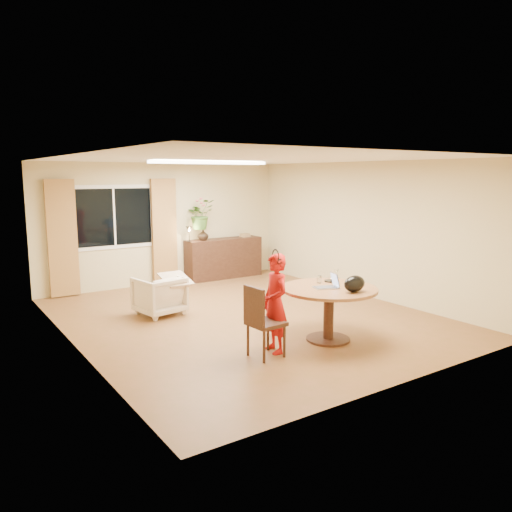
{
  "coord_description": "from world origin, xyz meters",
  "views": [
    {
      "loc": [
        -4.37,
        -6.77,
        2.35
      ],
      "look_at": [
        0.06,
        -0.2,
        1.05
      ],
      "focal_mm": 35.0,
      "sensor_mm": 36.0,
      "label": 1
    }
  ],
  "objects_px": {
    "dining_table": "(329,299)",
    "sideboard": "(224,258)",
    "dining_chair": "(266,321)",
    "armchair": "(159,295)",
    "child": "(275,303)"
  },
  "relations": [
    {
      "from": "dining_chair",
      "to": "sideboard",
      "type": "bearing_deg",
      "value": 61.89
    },
    {
      "from": "dining_table",
      "to": "sideboard",
      "type": "xyz_separation_m",
      "value": [
        1.0,
        4.66,
        -0.16
      ]
    },
    {
      "from": "armchair",
      "to": "sideboard",
      "type": "bearing_deg",
      "value": -149.88
    },
    {
      "from": "dining_chair",
      "to": "child",
      "type": "relative_size",
      "value": 0.72
    },
    {
      "from": "dining_table",
      "to": "dining_chair",
      "type": "bearing_deg",
      "value": -178.27
    },
    {
      "from": "dining_table",
      "to": "armchair",
      "type": "height_order",
      "value": "dining_table"
    },
    {
      "from": "dining_table",
      "to": "sideboard",
      "type": "height_order",
      "value": "sideboard"
    },
    {
      "from": "dining_chair",
      "to": "child",
      "type": "height_order",
      "value": "child"
    },
    {
      "from": "sideboard",
      "to": "dining_table",
      "type": "bearing_deg",
      "value": -102.07
    },
    {
      "from": "dining_table",
      "to": "dining_chair",
      "type": "relative_size",
      "value": 1.43
    },
    {
      "from": "armchair",
      "to": "sideboard",
      "type": "height_order",
      "value": "sideboard"
    },
    {
      "from": "dining_chair",
      "to": "armchair",
      "type": "bearing_deg",
      "value": 93.75
    },
    {
      "from": "dining_chair",
      "to": "dining_table",
      "type": "bearing_deg",
      "value": -2.16
    },
    {
      "from": "dining_table",
      "to": "sideboard",
      "type": "relative_size",
      "value": 0.75
    },
    {
      "from": "dining_table",
      "to": "armchair",
      "type": "relative_size",
      "value": 1.86
    }
  ]
}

